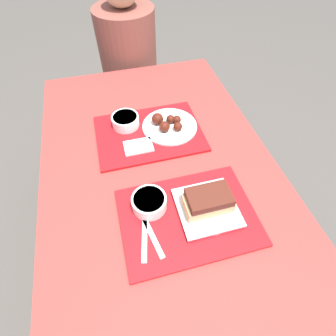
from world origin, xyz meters
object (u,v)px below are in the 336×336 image
(brisket_sandwich_plate, at_px, (208,204))
(bowl_coleslaw_near, at_px, (149,202))
(tray_far, at_px, (150,133))
(wings_plate_far, at_px, (168,124))
(person_seated_across, at_px, (127,47))
(tray_near, at_px, (188,217))
(bowl_coleslaw_far, at_px, (125,120))

(brisket_sandwich_plate, bearing_deg, bowl_coleslaw_near, 161.90)
(bowl_coleslaw_near, xyz_separation_m, brisket_sandwich_plate, (0.18, -0.06, 0.01))
(bowl_coleslaw_near, bearing_deg, tray_far, 77.35)
(wings_plate_far, xyz_separation_m, person_seated_across, (-0.06, 0.75, -0.01))
(tray_near, distance_m, person_seated_across, 1.19)
(tray_near, relative_size, brisket_sandwich_plate, 2.27)
(brisket_sandwich_plate, bearing_deg, wings_plate_far, 92.65)
(brisket_sandwich_plate, height_order, wings_plate_far, brisket_sandwich_plate)
(tray_near, height_order, person_seated_across, person_seated_across)
(person_seated_across, bearing_deg, tray_far, -92.00)
(wings_plate_far, height_order, person_seated_across, person_seated_across)
(tray_near, relative_size, bowl_coleslaw_near, 3.82)
(tray_near, height_order, bowl_coleslaw_far, bowl_coleslaw_far)
(bowl_coleslaw_near, distance_m, wings_plate_far, 0.40)
(bowl_coleslaw_far, bearing_deg, brisket_sandwich_plate, -68.18)
(tray_near, distance_m, bowl_coleslaw_near, 0.14)
(wings_plate_far, bearing_deg, tray_far, -171.92)
(bowl_coleslaw_near, height_order, person_seated_across, person_seated_across)
(bowl_coleslaw_near, xyz_separation_m, wings_plate_far, (0.16, 0.37, -0.01))
(wings_plate_far, distance_m, person_seated_across, 0.75)
(tray_far, bearing_deg, wings_plate_far, 8.08)
(tray_far, xyz_separation_m, bowl_coleslaw_near, (-0.08, -0.36, 0.03))
(brisket_sandwich_plate, xyz_separation_m, wings_plate_far, (-0.02, 0.43, -0.02))
(tray_near, height_order, wings_plate_far, wings_plate_far)
(bowl_coleslaw_near, xyz_separation_m, person_seated_across, (0.11, 1.12, -0.02))
(bowl_coleslaw_near, xyz_separation_m, bowl_coleslaw_far, (-0.01, 0.43, 0.00))
(tray_far, bearing_deg, bowl_coleslaw_near, -102.65)
(tray_far, distance_m, bowl_coleslaw_near, 0.37)
(person_seated_across, bearing_deg, bowl_coleslaw_near, -95.44)
(bowl_coleslaw_near, height_order, brisket_sandwich_plate, brisket_sandwich_plate)
(tray_near, height_order, tray_far, same)
(brisket_sandwich_plate, height_order, bowl_coleslaw_far, brisket_sandwich_plate)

